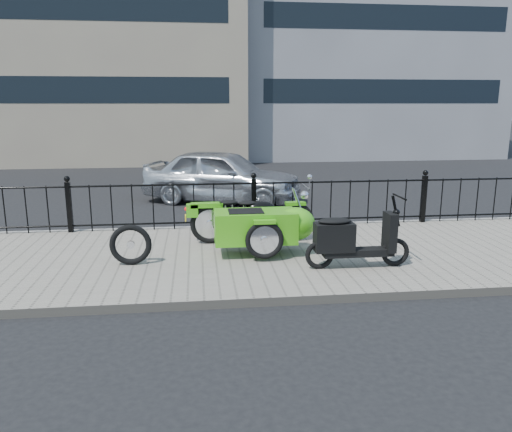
{
  "coord_description": "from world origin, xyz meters",
  "views": [
    {
      "loc": [
        -1.09,
        -8.24,
        2.52
      ],
      "look_at": [
        -0.12,
        -0.1,
        0.66
      ],
      "focal_mm": 35.0,
      "sensor_mm": 36.0,
      "label": 1
    }
  ],
  "objects": [
    {
      "name": "iron_fence",
      "position": [
        0.0,
        1.3,
        0.59
      ],
      "size": [
        14.11,
        0.11,
        1.08
      ],
      "color": "black",
      "rests_on": "sidewalk"
    },
    {
      "name": "sedan_car",
      "position": [
        -0.45,
        4.47,
        0.69
      ],
      "size": [
        4.36,
        3.09,
        1.38
      ],
      "primitive_type": "imported",
      "rotation": [
        0.0,
        0.0,
        1.17
      ],
      "color": "silver",
      "rests_on": "ground"
    },
    {
      "name": "sidewalk",
      "position": [
        0.0,
        -0.5,
        0.06
      ],
      "size": [
        30.0,
        3.8,
        0.12
      ],
      "primitive_type": "cube",
      "color": "gray",
      "rests_on": "ground"
    },
    {
      "name": "building_tan",
      "position": [
        -6.0,
        15.99,
        6.0
      ],
      "size": [
        14.0,
        8.01,
        12.0
      ],
      "color": "gray",
      "rests_on": "ground"
    },
    {
      "name": "curb",
      "position": [
        0.0,
        1.44,
        0.06
      ],
      "size": [
        30.0,
        0.1,
        0.12
      ],
      "primitive_type": "cube",
      "color": "gray",
      "rests_on": "ground"
    },
    {
      "name": "motorcycle_sidecar",
      "position": [
        -0.01,
        -0.41,
        0.59
      ],
      "size": [
        2.28,
        1.48,
        0.98
      ],
      "color": "black",
      "rests_on": "sidewalk"
    },
    {
      "name": "spare_tire",
      "position": [
        -2.11,
        -0.84,
        0.43
      ],
      "size": [
        0.63,
        0.11,
        0.63
      ],
      "primitive_type": "torus",
      "rotation": [
        1.57,
        0.0,
        0.03
      ],
      "color": "black",
      "rests_on": "sidewalk"
    },
    {
      "name": "scooter",
      "position": [
        1.15,
        -1.36,
        0.54
      ],
      "size": [
        1.6,
        0.46,
        1.08
      ],
      "color": "black",
      "rests_on": "sidewalk"
    },
    {
      "name": "ground",
      "position": [
        0.0,
        0.0,
        0.0
      ],
      "size": [
        120.0,
        120.0,
        0.0
      ],
      "primitive_type": "plane",
      "color": "black",
      "rests_on": "ground"
    }
  ]
}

